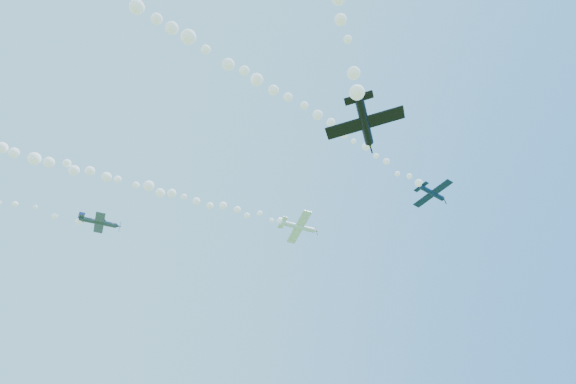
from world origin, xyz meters
name	(u,v)px	position (x,y,z in m)	size (l,w,h in m)	color
plane_white	(299,227)	(10.87, 8.55, 54.37)	(7.58, 7.74, 2.20)	white
smoke_trail_white	(56,164)	(-29.59, 7.66, 54.06)	(76.44, 4.36, 3.14)	white
plane_navy	(432,193)	(25.55, -10.02, 51.87)	(6.60, 7.01, 1.89)	#0D1D3C
smoke_trail_navy	(219,55)	(-12.01, -21.36, 51.64)	(71.44, 23.25, 2.64)	white
plane_grey	(99,222)	(-21.29, 11.09, 47.71)	(6.46, 6.63, 1.79)	#313C48
plane_black	(364,122)	(-0.15, -31.12, 33.88)	(6.11, 5.80, 1.74)	black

